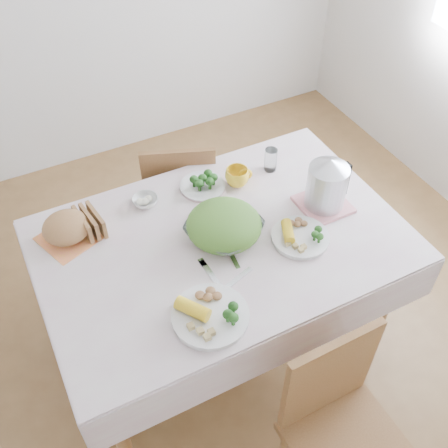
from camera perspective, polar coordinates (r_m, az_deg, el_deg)
name	(u,v)px	position (r m, az deg, el deg)	size (l,w,h in m)	color
floor	(222,338)	(2.78, -0.18, -12.35)	(3.60, 3.60, 0.00)	brown
dining_table	(222,295)	(2.47, -0.20, -7.71)	(1.40, 0.90, 0.75)	brown
tablecloth	(222,239)	(2.17, -0.23, -1.69)	(1.50, 1.00, 0.01)	beige
chair_near	(351,443)	(2.08, 13.67, -22.18)	(0.40, 0.40, 0.88)	brown
chair_far	(180,187)	(2.86, -4.78, 4.01)	(0.38, 0.38, 0.84)	brown
salad_bowl	(224,230)	(2.15, 0.00, -0.64)	(0.29, 0.29, 0.07)	white
dinner_plate_left	(210,316)	(1.92, -1.50, -10.00)	(0.28, 0.28, 0.02)	white
dinner_plate_right	(300,237)	(2.18, 8.30, -1.43)	(0.24, 0.24, 0.02)	white
broccoli_plate	(203,186)	(2.39, -2.34, 4.12)	(0.21, 0.21, 0.02)	beige
napkin	(69,238)	(2.26, -16.48, -1.42)	(0.22, 0.22, 0.00)	#FC8D4D
bread_loaf	(66,228)	(2.23, -16.77, -0.43)	(0.19, 0.18, 0.12)	olive
fruit_bowl	(145,201)	(2.33, -8.58, 2.49)	(0.11, 0.11, 0.04)	white
yellow_mug	(237,177)	(2.39, 1.43, 5.14)	(0.11, 0.11, 0.09)	yellow
glass_tumbler	(271,158)	(2.47, 5.11, 7.15)	(0.06, 0.06, 0.11)	white
pink_tray	(323,204)	(2.34, 10.73, 2.11)	(0.21, 0.21, 0.02)	pink
electric_kettle	(327,185)	(2.27, 11.11, 4.18)	(0.17, 0.17, 0.24)	#B2B5BA
fork_left	(213,277)	(2.03, -1.18, -5.84)	(0.02, 0.20, 0.00)	silver
fork_right	(231,254)	(2.11, 0.77, -3.27)	(0.02, 0.16, 0.00)	silver
knife	(235,281)	(2.02, 1.22, -6.18)	(0.02, 0.18, 0.00)	silver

